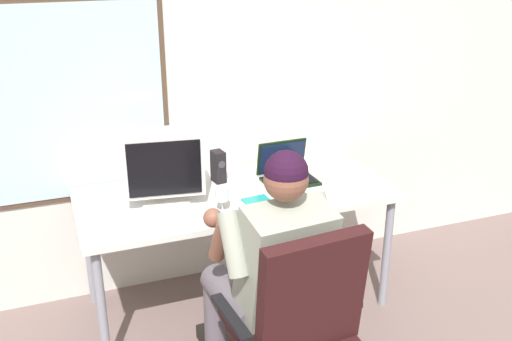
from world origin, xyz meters
name	(u,v)px	position (x,y,z in m)	size (l,w,h in m)	color
wall_rear	(160,72)	(-0.03, 2.54, 1.37)	(5.65, 0.08, 2.74)	silver
desk	(236,201)	(0.27, 2.10, 0.69)	(1.77, 0.77, 0.75)	gray
office_chair	(298,316)	(0.22, 1.13, 0.58)	(0.61, 0.57, 1.02)	black
person_seated	(271,267)	(0.20, 1.39, 0.67)	(0.56, 0.82, 1.29)	#575059
crt_monitor	(163,163)	(-0.13, 2.10, 0.97)	(0.44, 0.27, 0.40)	beige
laptop	(286,170)	(0.61, 2.17, 0.81)	(0.32, 0.27, 0.22)	black
wine_glass	(222,196)	(0.12, 1.89, 0.84)	(0.07, 0.07, 0.13)	silver
desk_speaker	(218,166)	(0.22, 2.28, 0.84)	(0.08, 0.10, 0.19)	black
cd_case	(257,201)	(0.33, 1.93, 0.75)	(0.15, 0.14, 0.01)	teal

